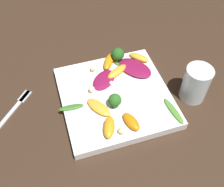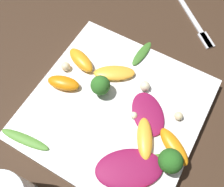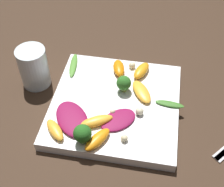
{
  "view_description": "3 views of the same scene",
  "coord_description": "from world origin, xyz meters",
  "views": [
    {
      "loc": [
        -0.15,
        -0.43,
        0.6
      ],
      "look_at": [
        -0.01,
        -0.01,
        0.04
      ],
      "focal_mm": 42.0,
      "sensor_mm": 36.0,
      "label": 1
    },
    {
      "loc": [
        0.17,
        0.09,
        0.46
      ],
      "look_at": [
        -0.01,
        -0.01,
        0.04
      ],
      "focal_mm": 42.0,
      "sensor_mm": 36.0,
      "label": 2
    },
    {
      "loc": [
        -0.08,
        0.48,
        0.58
      ],
      "look_at": [
        0.01,
        -0.01,
        0.04
      ],
      "focal_mm": 50.0,
      "sensor_mm": 36.0,
      "label": 3
    }
  ],
  "objects": [
    {
      "name": "arugula_sprig_1",
      "position": [
        -0.13,
        -0.01,
        0.03
      ],
      "size": [
        0.07,
        0.02,
        0.01
      ],
      "color": "#3D7528",
      "rests_on": "plate"
    },
    {
      "name": "drinking_glass",
      "position": [
        0.22,
        -0.05,
        0.05
      ],
      "size": [
        0.07,
        0.07,
        0.11
      ],
      "color": "silver",
      "rests_on": "ground_plane"
    },
    {
      "name": "fork",
      "position": [
        -0.28,
        0.05,
        0.0
      ],
      "size": [
        0.14,
        0.15,
        0.01
      ],
      "color": "silver",
      "rests_on": "ground_plane"
    },
    {
      "name": "orange_segment_1",
      "position": [
        0.11,
        0.11,
        0.03
      ],
      "size": [
        0.06,
        0.06,
        0.02
      ],
      "color": "#FCAD33",
      "rests_on": "plate"
    },
    {
      "name": "orange_segment_5",
      "position": [
        0.02,
        0.12,
        0.04
      ],
      "size": [
        0.06,
        0.07,
        0.02
      ],
      "color": "orange",
      "rests_on": "plate"
    },
    {
      "name": "radicchio_leaf_0",
      "position": [
        0.09,
        0.07,
        0.03
      ],
      "size": [
        0.12,
        0.13,
        0.01
      ],
      "color": "maroon",
      "rests_on": "plate"
    },
    {
      "name": "radicchio_leaf_1",
      "position": [
        -0.02,
        0.06,
        0.03
      ],
      "size": [
        0.1,
        0.1,
        0.01
      ],
      "color": "maroon",
      "rests_on": "plate"
    },
    {
      "name": "arugula_sprig_0",
      "position": [
        0.06,
        0.09,
        0.03
      ],
      "size": [
        0.05,
        0.06,
        0.01
      ],
      "color": "#518E33",
      "rests_on": "plate"
    },
    {
      "name": "macadamia_nut_0",
      "position": [
        -0.04,
        0.11,
        0.03
      ],
      "size": [
        0.02,
        0.02,
        0.02
      ],
      "color": "beige",
      "rests_on": "plate"
    },
    {
      "name": "orange_segment_3",
      "position": [
        0.01,
        -0.11,
        0.04
      ],
      "size": [
        0.04,
        0.07,
        0.02
      ],
      "color": "orange",
      "rests_on": "plate"
    },
    {
      "name": "macadamia_nut_3",
      "position": [
        0.0,
        0.04,
        0.03
      ],
      "size": [
        0.01,
        0.01,
        0.01
      ],
      "color": "beige",
      "rests_on": "plate"
    },
    {
      "name": "broccoli_floret_0",
      "position": [
        0.05,
        0.12,
        0.05
      ],
      "size": [
        0.04,
        0.04,
        0.05
      ],
      "color": "#84AD5B",
      "rests_on": "plate"
    },
    {
      "name": "broccoli_floret_1",
      "position": [
        -0.01,
        -0.04,
        0.05
      ],
      "size": [
        0.04,
        0.04,
        0.04
      ],
      "color": "#7A9E51",
      "rests_on": "plate"
    },
    {
      "name": "orange_segment_2",
      "position": [
        -0.06,
        -0.03,
        0.03
      ],
      "size": [
        0.07,
        0.08,
        0.01
      ],
      "color": "#FCAD33",
      "rests_on": "plate"
    },
    {
      "name": "macadamia_nut_1",
      "position": [
        -0.02,
        -0.12,
        0.03
      ],
      "size": [
        0.02,
        0.02,
        0.02
      ],
      "color": "beige",
      "rests_on": "plate"
    },
    {
      "name": "macadamia_nut_2",
      "position": [
        -0.06,
        0.03,
        0.03
      ],
      "size": [
        0.02,
        0.02,
        0.02
      ],
      "color": "beige",
      "rests_on": "plate"
    },
    {
      "name": "plate",
      "position": [
        0.0,
        0.0,
        0.01
      ],
      "size": [
        0.3,
        0.3,
        0.03
      ],
      "color": "white",
      "rests_on": "ground_plane"
    },
    {
      "name": "ground_plane",
      "position": [
        0.0,
        0.0,
        0.0
      ],
      "size": [
        2.4,
        2.4,
        0.0
      ],
      "primitive_type": "plane",
      "color": "#382619"
    },
    {
      "name": "arugula_sprig_2",
      "position": [
        0.13,
        -0.1,
        0.03
      ],
      "size": [
        0.03,
        0.09,
        0.01
      ],
      "color": "#518E33",
      "rests_on": "plate"
    },
    {
      "name": "orange_segment_4",
      "position": [
        -0.05,
        -0.1,
        0.04
      ],
      "size": [
        0.05,
        0.07,
        0.02
      ],
      "color": "orange",
      "rests_on": "plate"
    },
    {
      "name": "orange_segment_0",
      "position": [
        0.03,
        0.07,
        0.03
      ],
      "size": [
        0.08,
        0.06,
        0.02
      ],
      "color": "#FCAD33",
      "rests_on": "plate"
    }
  ]
}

